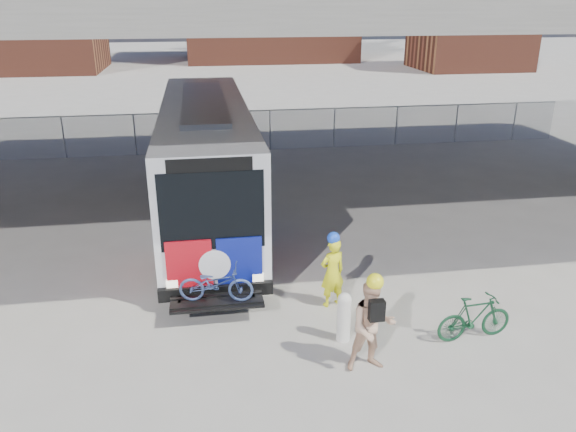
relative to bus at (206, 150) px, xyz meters
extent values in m
plane|color=#9E9991|center=(2.00, -4.24, -2.11)|extent=(160.00, 160.00, 0.00)
cube|color=silver|center=(0.00, -0.03, -0.16)|extent=(2.55, 12.00, 3.20)
cube|color=black|center=(0.00, 0.47, 0.48)|extent=(2.61, 11.00, 1.28)
cube|color=black|center=(0.00, -5.98, 0.22)|extent=(2.24, 0.12, 1.76)
cube|color=black|center=(0.00, -5.98, 1.25)|extent=(1.78, 0.12, 0.30)
cube|color=black|center=(0.00, -6.08, -1.66)|extent=(2.55, 0.20, 0.30)
cube|color=#B00D18|center=(-0.55, -6.05, -1.01)|extent=(1.00, 0.08, 1.20)
cube|color=navy|center=(0.55, -6.05, -1.01)|extent=(1.00, 0.08, 1.20)
cylinder|color=silver|center=(0.00, -6.07, -1.01)|extent=(0.70, 0.06, 0.70)
cube|color=gray|center=(0.00, -0.03, 1.51)|extent=(1.28, 7.20, 0.14)
cube|color=black|center=(0.00, -6.58, -1.66)|extent=(2.00, 0.70, 0.06)
cylinder|color=black|center=(-1.16, -4.43, -1.61)|extent=(0.30, 1.00, 1.00)
cylinder|color=black|center=(1.15, -4.43, -1.61)|extent=(0.30, 1.00, 1.00)
cylinder|color=black|center=(-1.16, 4.17, -1.61)|extent=(0.30, 1.00, 1.00)
cylinder|color=black|center=(1.15, 4.17, -1.61)|extent=(0.30, 1.00, 1.00)
cube|color=#B00D18|center=(-1.31, -3.83, -0.81)|extent=(0.06, 2.60, 1.70)
cube|color=navy|center=(-1.31, -2.23, -0.81)|extent=(0.06, 1.40, 1.70)
cube|color=#B00D18|center=(1.30, -3.83, -0.81)|extent=(0.06, 2.60, 1.70)
cube|color=navy|center=(1.30, -2.23, -0.81)|extent=(0.06, 1.40, 1.70)
imported|color=#3F558B|center=(0.00, -6.58, -1.21)|extent=(1.66, 0.82, 0.84)
cylinder|color=gray|center=(-6.00, 7.76, -1.21)|extent=(0.06, 0.06, 1.80)
cylinder|color=gray|center=(-2.00, 7.76, -1.21)|extent=(0.06, 0.06, 1.80)
cylinder|color=gray|center=(2.00, 7.76, -1.21)|extent=(0.06, 0.06, 1.80)
cylinder|color=gray|center=(6.00, 7.76, -1.21)|extent=(0.06, 0.06, 1.80)
cylinder|color=gray|center=(10.00, 7.76, -1.21)|extent=(0.06, 0.06, 1.80)
cylinder|color=gray|center=(14.00, 7.76, -1.21)|extent=(0.06, 0.06, 1.80)
plane|color=gray|center=(2.00, 7.76, -1.21)|extent=(30.00, 0.00, 30.00)
cube|color=gray|center=(2.00, 7.76, -0.29)|extent=(30.00, 0.05, 0.04)
cube|color=brown|center=(-16.00, 40.76, 2.89)|extent=(14.00, 10.00, 10.00)
cube|color=brown|center=(8.00, 47.76, 3.89)|extent=(18.00, 12.00, 12.00)
cube|color=brown|center=(26.00, 35.76, 1.89)|extent=(10.00, 8.00, 8.00)
cylinder|color=silver|center=(2.52, -7.74, -1.64)|extent=(0.28, 0.28, 0.94)
sphere|color=silver|center=(2.52, -7.74, -1.17)|extent=(0.28, 0.28, 0.28)
imported|color=yellow|center=(2.60, -6.33, -1.29)|extent=(0.69, 0.56, 1.64)
sphere|color=blue|center=(2.60, -6.33, -0.45)|extent=(0.28, 0.28, 0.28)
imported|color=#D6A889|center=(2.79, -8.74, -1.20)|extent=(0.90, 0.71, 1.82)
sphere|color=#FFF81A|center=(2.79, -8.74, -0.27)|extent=(0.32, 0.32, 0.32)
cube|color=black|center=(2.79, -8.94, -0.74)|extent=(0.28, 0.17, 0.40)
imported|color=#154126|center=(5.16, -8.12, -1.62)|extent=(1.67, 0.61, 0.99)
camera|label=1|loc=(-0.14, -17.28, 4.48)|focal=35.00mm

